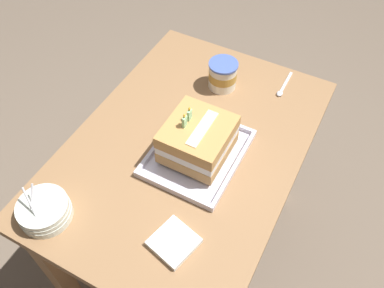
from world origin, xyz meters
name	(u,v)px	position (x,y,z in m)	size (l,w,h in m)	color
ground_plane	(188,244)	(0.00, 0.00, 0.00)	(8.00, 8.00, 0.00)	#6B5B4C
dining_table	(187,167)	(0.00, 0.00, 0.63)	(1.03, 0.71, 0.75)	olive
foil_tray	(198,154)	(-0.02, -0.05, 0.76)	(0.33, 0.27, 0.02)	silver
birthday_cake	(198,139)	(-0.02, -0.05, 0.83)	(0.20, 0.19, 0.16)	#BC8849
bowl_stack	(44,210)	(-0.41, 0.23, 0.78)	(0.15, 0.15, 0.12)	silver
ice_cream_tub	(223,75)	(0.31, 0.02, 0.80)	(0.10, 0.10, 0.11)	silver
serving_spoon_near_tray	(282,89)	(0.39, -0.19, 0.75)	(0.15, 0.02, 0.01)	silver
napkin_pile	(174,242)	(-0.32, -0.13, 0.76)	(0.14, 0.14, 0.02)	white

